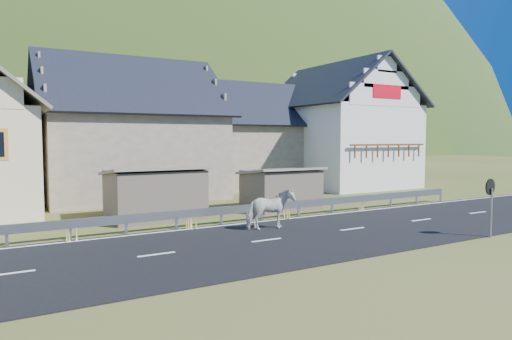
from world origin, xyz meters
TOP-DOWN VIEW (x-y plane):
  - ground at (0.00, 0.00)m, footprint 160.00×160.00m
  - road at (0.00, 0.00)m, footprint 60.00×7.00m
  - lane_markings at (0.00, 0.00)m, footprint 60.00×6.60m
  - guardrail at (-0.00, 3.68)m, footprint 28.10×0.09m
  - shed_left at (-2.00, 6.50)m, footprint 4.30×3.30m
  - shed_right at (4.50, 6.00)m, footprint 3.80×2.90m
  - house_stone_a at (-1.00, 15.00)m, footprint 10.80×9.80m
  - house_stone_b at (9.00, 17.00)m, footprint 9.80×8.80m
  - house_white at (15.00, 14.00)m, footprint 8.80×10.80m
  - mountain at (5.00, 180.00)m, footprint 440.00×280.00m
  - horse at (1.13, 1.59)m, footprint 1.04×1.98m
  - traffic_mirror at (7.44, -3.54)m, footprint 0.60×0.18m

SIDE VIEW (x-z plane):
  - mountain at x=5.00m, z-range -150.00..110.00m
  - ground at x=0.00m, z-range 0.00..0.00m
  - road at x=0.00m, z-range 0.00..0.04m
  - lane_markings at x=0.00m, z-range 0.04..0.05m
  - guardrail at x=0.00m, z-range 0.19..0.94m
  - horse at x=1.13m, z-range 0.04..1.65m
  - shed_right at x=4.50m, z-range -0.10..2.10m
  - shed_left at x=-2.00m, z-range -0.10..2.30m
  - traffic_mirror at x=7.44m, z-range 0.51..2.68m
  - house_stone_b at x=9.00m, z-range 0.19..8.29m
  - house_stone_a at x=-1.00m, z-range 0.18..9.08m
  - house_white at x=15.00m, z-range 0.21..9.91m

